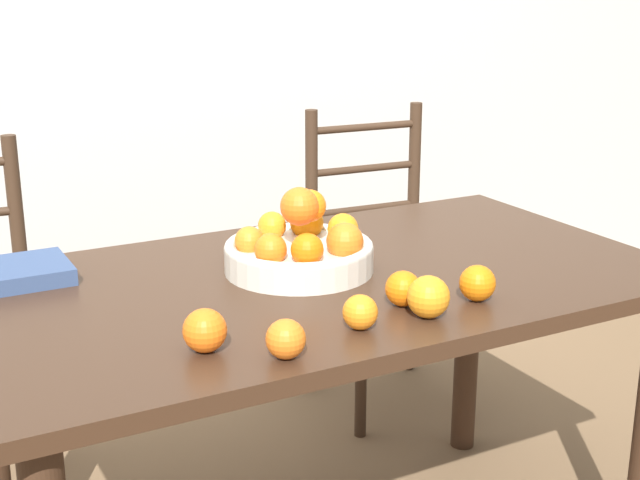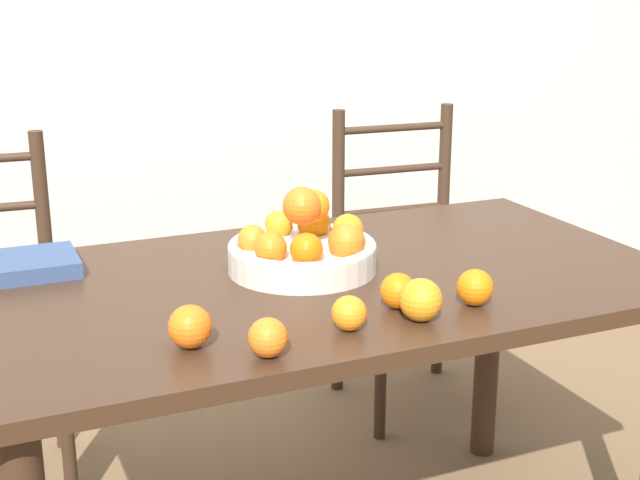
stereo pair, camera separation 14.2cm
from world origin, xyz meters
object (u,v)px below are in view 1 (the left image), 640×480
at_px(orange_loose_1, 286,339).
at_px(book_stack, 17,273).
at_px(orange_loose_0, 360,312).
at_px(fruit_bowl, 300,246).
at_px(chair_right, 383,261).
at_px(orange_loose_5, 477,283).
at_px(orange_loose_3, 403,289).
at_px(orange_loose_2, 205,330).
at_px(orange_loose_4, 428,297).

distance_m(orange_loose_1, book_stack, 0.69).
bearing_deg(orange_loose_0, fruit_bowl, 81.19).
relative_size(fruit_bowl, chair_right, 0.33).
height_order(orange_loose_0, chair_right, chair_right).
distance_m(orange_loose_5, book_stack, 0.94).
bearing_deg(orange_loose_3, orange_loose_5, -17.42).
distance_m(orange_loose_2, orange_loose_3, 0.42).
bearing_deg(chair_right, orange_loose_2, -131.25).
bearing_deg(book_stack, orange_loose_4, -41.91).
distance_m(orange_loose_0, orange_loose_5, 0.28).
height_order(fruit_bowl, orange_loose_3, fruit_bowl).
bearing_deg(orange_loose_2, orange_loose_5, -2.12).
bearing_deg(orange_loose_4, orange_loose_0, 175.82).
xyz_separation_m(orange_loose_4, orange_loose_5, (0.14, 0.03, -0.00)).
bearing_deg(orange_loose_2, orange_loose_0, -7.73).
relative_size(orange_loose_1, orange_loose_5, 0.95).
relative_size(orange_loose_0, orange_loose_2, 0.85).
distance_m(orange_loose_3, chair_right, 1.17).
bearing_deg(orange_loose_3, orange_loose_2, -176.63).
distance_m(orange_loose_3, book_stack, 0.80).
distance_m(chair_right, book_stack, 1.32).
bearing_deg(fruit_bowl, orange_loose_1, -120.01).
distance_m(fruit_bowl, orange_loose_5, 0.39).
bearing_deg(chair_right, fruit_bowl, -129.71).
xyz_separation_m(orange_loose_1, book_stack, (-0.32, 0.61, -0.02)).
xyz_separation_m(orange_loose_2, orange_loose_4, (0.42, -0.05, 0.00)).
distance_m(orange_loose_3, orange_loose_4, 0.07).
xyz_separation_m(orange_loose_1, orange_loose_4, (0.31, 0.04, 0.01)).
xyz_separation_m(orange_loose_3, orange_loose_4, (0.01, -0.07, 0.01)).
distance_m(orange_loose_0, orange_loose_3, 0.15).
distance_m(orange_loose_4, orange_loose_5, 0.14).
bearing_deg(orange_loose_0, orange_loose_2, 172.27).
distance_m(orange_loose_1, orange_loose_4, 0.32).
relative_size(fruit_bowl, orange_loose_1, 4.71).
bearing_deg(chair_right, orange_loose_1, -125.51).
bearing_deg(orange_loose_0, orange_loose_4, -4.18).
bearing_deg(chair_right, orange_loose_3, -116.98).
height_order(fruit_bowl, book_stack, fruit_bowl).
bearing_deg(fruit_bowl, orange_loose_2, -137.86).
relative_size(orange_loose_1, orange_loose_4, 0.84).
relative_size(orange_loose_2, chair_right, 0.08).
bearing_deg(orange_loose_3, orange_loose_1, -159.68).
distance_m(fruit_bowl, orange_loose_0, 0.35).
height_order(orange_loose_2, chair_right, chair_right).
relative_size(orange_loose_2, book_stack, 0.36).
xyz_separation_m(orange_loose_3, orange_loose_5, (0.14, -0.04, 0.00)).
distance_m(orange_loose_2, orange_loose_4, 0.43).
bearing_deg(orange_loose_1, fruit_bowl, 59.99).
height_order(orange_loose_0, orange_loose_3, orange_loose_3).
relative_size(orange_loose_4, orange_loose_5, 1.12).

